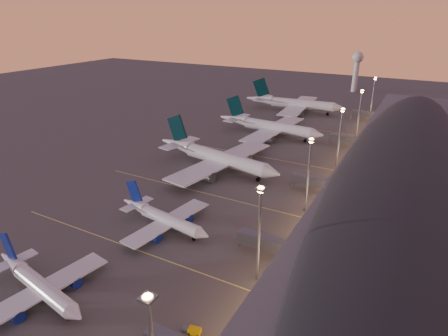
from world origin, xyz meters
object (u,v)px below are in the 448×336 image
airliner_narrow_north (163,218)px  airliner_wide_far (293,104)px  airliner_narrow_south (38,284)px  baggage_tug_b (192,330)px  radar_tower (357,65)px  airliner_wide_near (215,157)px  airliner_wide_mid (269,126)px

airliner_narrow_north → airliner_wide_far: size_ratio=0.54×
airliner_narrow_south → baggage_tug_b: bearing=20.9°
airliner_narrow_north → airliner_wide_far: 161.08m
radar_tower → baggage_tug_b: bearing=-85.7°
airliner_narrow_north → airliner_wide_near: (-9.58, 49.44, 1.91)m
airliner_narrow_north → airliner_wide_mid: bearing=102.1°
airliner_narrow_north → airliner_wide_mid: size_ratio=0.59×
baggage_tug_b → radar_tower: bearing=83.3°
airliner_narrow_north → airliner_wide_near: size_ratio=0.57×
airliner_narrow_south → radar_tower: radar_tower is taller
airliner_narrow_north → airliner_wide_near: bearing=109.0°
baggage_tug_b → airliner_wide_far: bearing=91.8°
airliner_wide_near → airliner_wide_far: size_ratio=0.95×
airliner_wide_far → radar_tower: size_ratio=2.05×
airliner_wide_far → baggage_tug_b: 196.29m
airliner_wide_near → airliner_wide_mid: airliner_wide_near is taller
radar_tower → airliner_wide_far: bearing=-103.8°
airliner_wide_near → baggage_tug_b: airliner_wide_near is taller
airliner_wide_far → radar_tower: bearing=72.6°
airliner_narrow_north → airliner_wide_far: airliner_wide_far is taller
baggage_tug_b → airliner_narrow_south: bearing=-179.2°
airliner_narrow_south → airliner_narrow_north: 39.39m
airliner_narrow_north → baggage_tug_b: 43.59m
airliner_wide_far → radar_tower: radar_tower is taller
airliner_wide_mid → airliner_wide_near: bearing=-87.5°
airliner_narrow_south → airliner_wide_near: (-2.31, 88.15, 1.96)m
airliner_wide_near → airliner_narrow_north: bearing=-69.3°
airliner_wide_far → radar_tower: (22.37, 90.99, 16.37)m
airliner_wide_far → airliner_wide_near: bearing=-91.9°
airliner_wide_near → baggage_tug_b: bearing=-53.6°
airliner_wide_mid → airliner_narrow_south: bearing=-85.1°
airliner_wide_mid → airliner_wide_far: 56.99m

